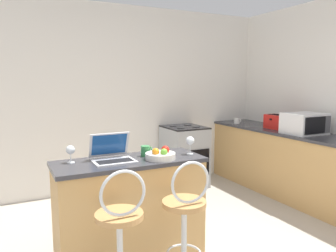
{
  "coord_description": "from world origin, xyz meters",
  "views": [
    {
      "loc": [
        -1.31,
        -1.79,
        1.56
      ],
      "look_at": [
        0.52,
        1.86,
        0.99
      ],
      "focal_mm": 35.0,
      "sensor_mm": 36.0,
      "label": 1
    }
  ],
  "objects_px": {
    "laptop": "(112,154)",
    "fruit_bowl": "(161,155)",
    "wine_glass_short": "(70,151)",
    "mug_white": "(237,121)",
    "stove_range": "(184,156)",
    "microwave": "(305,123)",
    "toaster": "(276,122)",
    "wine_glass_tall": "(190,141)",
    "mug_green": "(146,151)",
    "bar_stool_near": "(120,240)",
    "bar_stool_far": "(185,225)"
  },
  "relations": [
    {
      "from": "laptop",
      "to": "toaster",
      "type": "bearing_deg",
      "value": 16.16
    },
    {
      "from": "bar_stool_near",
      "to": "stove_range",
      "type": "height_order",
      "value": "bar_stool_near"
    },
    {
      "from": "wine_glass_short",
      "to": "mug_white",
      "type": "xyz_separation_m",
      "value": [
        2.77,
        1.35,
        -0.06
      ]
    },
    {
      "from": "mug_white",
      "to": "fruit_bowl",
      "type": "xyz_separation_m",
      "value": [
        -2.06,
        -1.57,
        -0.01
      ]
    },
    {
      "from": "bar_stool_near",
      "to": "stove_range",
      "type": "xyz_separation_m",
      "value": [
        1.67,
        2.07,
        -0.01
      ]
    },
    {
      "from": "laptop",
      "to": "wine_glass_tall",
      "type": "relative_size",
      "value": 2.07
    },
    {
      "from": "microwave",
      "to": "stove_range",
      "type": "bearing_deg",
      "value": 130.06
    },
    {
      "from": "bar_stool_near",
      "to": "wine_glass_short",
      "type": "height_order",
      "value": "wine_glass_short"
    },
    {
      "from": "bar_stool_near",
      "to": "mug_green",
      "type": "relative_size",
      "value": 9.9
    },
    {
      "from": "laptop",
      "to": "mug_white",
      "type": "height_order",
      "value": "laptop"
    },
    {
      "from": "laptop",
      "to": "mug_green",
      "type": "height_order",
      "value": "laptop"
    },
    {
      "from": "laptop",
      "to": "toaster",
      "type": "xyz_separation_m",
      "value": [
        2.6,
        0.75,
        0.04
      ]
    },
    {
      "from": "bar_stool_near",
      "to": "wine_glass_tall",
      "type": "bearing_deg",
      "value": 29.12
    },
    {
      "from": "microwave",
      "to": "mug_green",
      "type": "height_order",
      "value": "microwave"
    },
    {
      "from": "wine_glass_tall",
      "to": "fruit_bowl",
      "type": "xyz_separation_m",
      "value": [
        -0.32,
        -0.06,
        -0.08
      ]
    },
    {
      "from": "bar_stool_near",
      "to": "wine_glass_tall",
      "type": "distance_m",
      "value": 1.1
    },
    {
      "from": "bar_stool_far",
      "to": "laptop",
      "type": "height_order",
      "value": "laptop"
    },
    {
      "from": "wine_glass_short",
      "to": "mug_white",
      "type": "bearing_deg",
      "value": 25.99
    },
    {
      "from": "microwave",
      "to": "toaster",
      "type": "xyz_separation_m",
      "value": [
        -0.0,
        0.48,
        -0.03
      ]
    },
    {
      "from": "stove_range",
      "to": "fruit_bowl",
      "type": "bearing_deg",
      "value": -125.17
    },
    {
      "from": "laptop",
      "to": "wine_glass_short",
      "type": "relative_size",
      "value": 2.35
    },
    {
      "from": "mug_green",
      "to": "wine_glass_tall",
      "type": "distance_m",
      "value": 0.41
    },
    {
      "from": "mug_green",
      "to": "fruit_bowl",
      "type": "bearing_deg",
      "value": -68.11
    },
    {
      "from": "mug_green",
      "to": "toaster",
      "type": "bearing_deg",
      "value": 17.77
    },
    {
      "from": "mug_green",
      "to": "wine_glass_tall",
      "type": "relative_size",
      "value": 0.6
    },
    {
      "from": "bar_stool_near",
      "to": "wine_glass_tall",
      "type": "xyz_separation_m",
      "value": [
        0.83,
        0.46,
        0.56
      ]
    },
    {
      "from": "toaster",
      "to": "stove_range",
      "type": "relative_size",
      "value": 0.34
    },
    {
      "from": "toaster",
      "to": "fruit_bowl",
      "type": "xyz_separation_m",
      "value": [
        -2.21,
        -0.9,
        -0.06
      ]
    },
    {
      "from": "laptop",
      "to": "fruit_bowl",
      "type": "xyz_separation_m",
      "value": [
        0.38,
        -0.15,
        -0.02
      ]
    },
    {
      "from": "laptop",
      "to": "toaster",
      "type": "height_order",
      "value": "laptop"
    },
    {
      "from": "microwave",
      "to": "fruit_bowl",
      "type": "height_order",
      "value": "microwave"
    },
    {
      "from": "toaster",
      "to": "mug_green",
      "type": "bearing_deg",
      "value": -162.23
    },
    {
      "from": "wine_glass_short",
      "to": "microwave",
      "type": "bearing_deg",
      "value": 3.97
    },
    {
      "from": "mug_white",
      "to": "wine_glass_short",
      "type": "bearing_deg",
      "value": -154.01
    },
    {
      "from": "bar_stool_near",
      "to": "bar_stool_far",
      "type": "bearing_deg",
      "value": 0.0
    },
    {
      "from": "toaster",
      "to": "wine_glass_tall",
      "type": "relative_size",
      "value": 1.83
    },
    {
      "from": "laptop",
      "to": "wine_glass_tall",
      "type": "bearing_deg",
      "value": -7.37
    },
    {
      "from": "stove_range",
      "to": "fruit_bowl",
      "type": "relative_size",
      "value": 3.46
    },
    {
      "from": "bar_stool_near",
      "to": "fruit_bowl",
      "type": "bearing_deg",
      "value": 38.78
    },
    {
      "from": "bar_stool_near",
      "to": "stove_range",
      "type": "bearing_deg",
      "value": 50.98
    },
    {
      "from": "mug_green",
      "to": "mug_white",
      "type": "xyz_separation_m",
      "value": [
        2.12,
        1.4,
        -0.0
      ]
    },
    {
      "from": "bar_stool_near",
      "to": "microwave",
      "type": "xyz_separation_m",
      "value": [
        2.72,
        0.82,
        0.57
      ]
    },
    {
      "from": "toaster",
      "to": "wine_glass_tall",
      "type": "distance_m",
      "value": 2.07
    },
    {
      "from": "toaster",
      "to": "mug_white",
      "type": "distance_m",
      "value": 0.69
    },
    {
      "from": "bar_stool_far",
      "to": "wine_glass_short",
      "type": "bearing_deg",
      "value": 139.55
    },
    {
      "from": "bar_stool_near",
      "to": "toaster",
      "type": "xyz_separation_m",
      "value": [
        2.72,
        1.31,
        0.53
      ]
    },
    {
      "from": "toaster",
      "to": "mug_green",
      "type": "relative_size",
      "value": 3.05
    },
    {
      "from": "wine_glass_short",
      "to": "laptop",
      "type": "bearing_deg",
      "value": -11.87
    },
    {
      "from": "fruit_bowl",
      "to": "laptop",
      "type": "bearing_deg",
      "value": 159.04
    },
    {
      "from": "microwave",
      "to": "toaster",
      "type": "bearing_deg",
      "value": 90.21
    }
  ]
}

